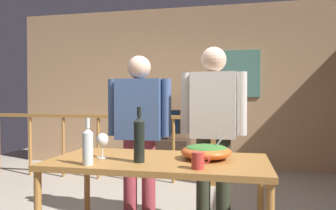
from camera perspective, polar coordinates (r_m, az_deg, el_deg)
name	(u,v)px	position (r m, az deg, el deg)	size (l,w,h in m)	color
back_wall	(189,87)	(5.54, 3.76, 3.15)	(6.26, 0.10, 2.75)	tan
framed_picture	(240,74)	(5.44, 12.82, 5.49)	(0.63, 0.03, 0.78)	slate
stair_railing	(130,137)	(4.64, -6.79, -5.67)	(3.48, 0.10, 1.00)	#9E6B33
tv_console	(162,154)	(5.35, -1.16, -8.82)	(0.90, 0.40, 0.51)	#38281E
flat_screen_tv	(161,122)	(5.26, -1.24, -3.08)	(0.64, 0.12, 0.48)	black
serving_table	(159,168)	(2.35, -1.70, -11.22)	(1.56, 0.79, 0.75)	#9E6B33
salad_bowl	(206,151)	(2.34, 6.86, -8.17)	(0.36, 0.36, 0.19)	#DB5B23
wine_glass	(102,141)	(2.41, -11.67, -6.27)	(0.09, 0.09, 0.18)	silver
wine_bottle_dark	(139,139)	(2.21, -5.18, -6.03)	(0.08, 0.08, 0.38)	black
wine_bottle_clear	(88,146)	(2.18, -14.16, -7.06)	(0.07, 0.07, 0.31)	silver
mug_red	(198,161)	(2.01, 5.40, -9.87)	(0.12, 0.08, 0.10)	#B7332D
person_standing_left	(139,124)	(3.03, -5.16, -3.43)	(0.61, 0.24, 1.59)	#9E3842
person_standing_right	(213,122)	(2.90, 8.12, -2.95)	(0.59, 0.24, 1.65)	#2D3323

